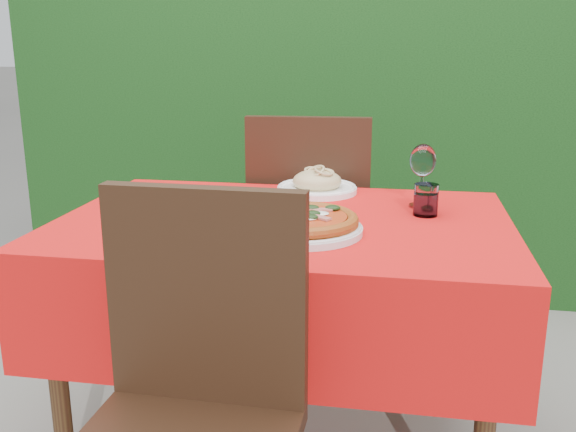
% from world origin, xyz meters
% --- Properties ---
extents(hedge, '(3.20, 0.55, 1.78)m').
position_xyz_m(hedge, '(0.00, 1.55, 0.92)').
color(hedge, black).
rests_on(hedge, ground).
extents(dining_table, '(1.26, 0.86, 0.75)m').
position_xyz_m(dining_table, '(0.00, 0.00, 0.60)').
color(dining_table, '#422B15').
rests_on(dining_table, ground).
extents(chair_near, '(0.44, 0.44, 0.95)m').
position_xyz_m(chair_near, '(-0.07, -0.63, 0.54)').
color(chair_near, black).
rests_on(chair_near, ground).
extents(chair_far, '(0.46, 0.46, 0.98)m').
position_xyz_m(chair_far, '(-0.01, 0.60, 0.56)').
color(chair_far, black).
rests_on(chair_far, ground).
extents(pizza_plate, '(0.32, 0.32, 0.06)m').
position_xyz_m(pizza_plate, '(0.07, -0.14, 0.78)').
color(pizza_plate, silver).
rests_on(pizza_plate, dining_table).
extents(pasta_plate, '(0.26, 0.26, 0.07)m').
position_xyz_m(pasta_plate, '(0.05, 0.33, 0.77)').
color(pasta_plate, white).
rests_on(pasta_plate, dining_table).
extents(water_glass, '(0.07, 0.07, 0.09)m').
position_xyz_m(water_glass, '(0.39, 0.10, 0.79)').
color(water_glass, silver).
rests_on(water_glass, dining_table).
extents(wine_glass, '(0.08, 0.08, 0.19)m').
position_xyz_m(wine_glass, '(0.38, 0.20, 0.88)').
color(wine_glass, silver).
rests_on(wine_glass, dining_table).
extents(fork, '(0.10, 0.15, 0.00)m').
position_xyz_m(fork, '(-0.32, -0.05, 0.75)').
color(fork, '#B8B8BF').
rests_on(fork, dining_table).
extents(steel_ramekin, '(0.07, 0.07, 0.03)m').
position_xyz_m(steel_ramekin, '(-0.45, 0.21, 0.76)').
color(steel_ramekin, silver).
rests_on(steel_ramekin, dining_table).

